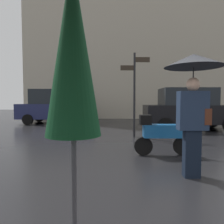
{
  "coord_description": "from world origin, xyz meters",
  "views": [
    {
      "loc": [
        -0.74,
        -2.09,
        1.35
      ],
      "look_at": [
        -0.8,
        4.42,
        1.0
      ],
      "focal_mm": 32.32,
      "sensor_mm": 36.0,
      "label": 1
    }
  ],
  "objects_px": {
    "pedestrian_with_umbrella": "(193,84)",
    "parked_scooter": "(161,133)",
    "folded_patio_umbrella_near": "(73,64)",
    "parked_car_left": "(190,109)",
    "street_signpost": "(135,87)",
    "parked_car_right": "(56,107)"
  },
  "relations": [
    {
      "from": "parked_car_left",
      "to": "street_signpost",
      "type": "bearing_deg",
      "value": 26.43
    },
    {
      "from": "folded_patio_umbrella_near",
      "to": "parked_car_left",
      "type": "relative_size",
      "value": 0.54
    },
    {
      "from": "parked_car_right",
      "to": "folded_patio_umbrella_near",
      "type": "bearing_deg",
      "value": 98.7
    },
    {
      "from": "pedestrian_with_umbrella",
      "to": "street_signpost",
      "type": "bearing_deg",
      "value": 107.94
    },
    {
      "from": "parked_car_right",
      "to": "pedestrian_with_umbrella",
      "type": "bearing_deg",
      "value": 111.47
    },
    {
      "from": "pedestrian_with_umbrella",
      "to": "parked_scooter",
      "type": "xyz_separation_m",
      "value": [
        -0.2,
        1.46,
        -1.1
      ]
    },
    {
      "from": "folded_patio_umbrella_near",
      "to": "pedestrian_with_umbrella",
      "type": "relative_size",
      "value": 1.07
    },
    {
      "from": "parked_scooter",
      "to": "folded_patio_umbrella_near",
      "type": "bearing_deg",
      "value": -110.32
    },
    {
      "from": "parked_scooter",
      "to": "street_signpost",
      "type": "relative_size",
      "value": 0.46
    },
    {
      "from": "parked_scooter",
      "to": "parked_car_right",
      "type": "height_order",
      "value": "parked_car_right"
    },
    {
      "from": "parked_car_left",
      "to": "street_signpost",
      "type": "distance_m",
      "value": 3.53
    },
    {
      "from": "pedestrian_with_umbrella",
      "to": "parked_car_left",
      "type": "height_order",
      "value": "pedestrian_with_umbrella"
    },
    {
      "from": "street_signpost",
      "to": "parked_car_left",
      "type": "bearing_deg",
      "value": 35.05
    },
    {
      "from": "folded_patio_umbrella_near",
      "to": "street_signpost",
      "type": "relative_size",
      "value": 0.74
    },
    {
      "from": "parked_car_left",
      "to": "pedestrian_with_umbrella",
      "type": "bearing_deg",
      "value": 61.27
    },
    {
      "from": "folded_patio_umbrella_near",
      "to": "parked_car_right",
      "type": "distance_m",
      "value": 11.38
    },
    {
      "from": "folded_patio_umbrella_near",
      "to": "pedestrian_with_umbrella",
      "type": "bearing_deg",
      "value": 52.5
    },
    {
      "from": "parked_car_left",
      "to": "parked_car_right",
      "type": "bearing_deg",
      "value": -30.0
    },
    {
      "from": "folded_patio_umbrella_near",
      "to": "street_signpost",
      "type": "xyz_separation_m",
      "value": [
        1.05,
        6.16,
        0.29
      ]
    },
    {
      "from": "parked_car_left",
      "to": "folded_patio_umbrella_near",
      "type": "bearing_deg",
      "value": 56.06
    },
    {
      "from": "pedestrian_with_umbrella",
      "to": "parked_scooter",
      "type": "distance_m",
      "value": 1.84
    },
    {
      "from": "pedestrian_with_umbrella",
      "to": "folded_patio_umbrella_near",
      "type": "bearing_deg",
      "value": -118.31
    }
  ]
}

